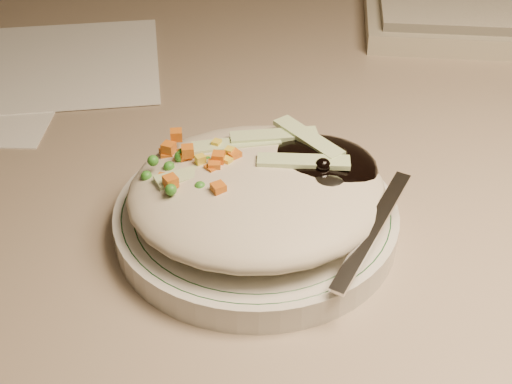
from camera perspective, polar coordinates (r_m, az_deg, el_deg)
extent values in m
cube|color=gray|center=(0.72, 6.33, 4.95)|extent=(1.40, 0.70, 0.04)
cylinder|color=silver|center=(0.55, 0.00, -2.18)|extent=(0.22, 0.22, 0.02)
torus|color=#144723|center=(0.54, 0.00, -1.36)|extent=(0.21, 0.21, 0.00)
torus|color=#144723|center=(0.54, 0.00, -1.36)|extent=(0.19, 0.19, 0.00)
ellipsoid|color=#B9AE96|center=(0.53, 0.08, 0.05)|extent=(0.19, 0.18, 0.04)
ellipsoid|color=black|center=(0.54, 4.56, 1.80)|extent=(0.10, 0.09, 0.03)
ellipsoid|color=orange|center=(0.54, -4.99, 1.05)|extent=(0.08, 0.08, 0.02)
sphere|color=black|center=(0.53, 1.40, 2.26)|extent=(0.01, 0.01, 0.01)
sphere|color=black|center=(0.54, 4.32, 2.87)|extent=(0.01, 0.01, 0.01)
sphere|color=black|center=(0.54, 6.87, 2.98)|extent=(0.01, 0.01, 0.01)
sphere|color=black|center=(0.55, 5.80, 3.18)|extent=(0.01, 0.01, 0.01)
sphere|color=black|center=(0.52, 5.37, 2.10)|extent=(0.01, 0.01, 0.01)
sphere|color=black|center=(0.54, 4.21, 2.43)|extent=(0.01, 0.01, 0.01)
sphere|color=black|center=(0.55, 5.13, 3.14)|extent=(0.01, 0.01, 0.01)
cube|color=#D26517|center=(0.53, -5.49, 3.27)|extent=(0.01, 0.01, 0.01)
cube|color=#D26517|center=(0.52, -3.56, 1.12)|extent=(0.01, 0.01, 0.01)
cube|color=#D26517|center=(0.55, -7.00, 3.52)|extent=(0.01, 0.01, 0.01)
cube|color=#D26517|center=(0.52, -3.02, 2.76)|extent=(0.01, 0.01, 0.01)
cube|color=#D26517|center=(0.52, -3.34, 2.06)|extent=(0.01, 0.01, 0.01)
cube|color=#D26517|center=(0.55, -7.18, 3.05)|extent=(0.01, 0.01, 0.01)
cube|color=#D26517|center=(0.54, -5.74, 2.95)|extent=(0.01, 0.01, 0.01)
cube|color=#D26517|center=(0.52, -3.52, 1.74)|extent=(0.01, 0.01, 0.01)
cube|color=#D26517|center=(0.53, -1.78, 2.89)|extent=(0.01, 0.01, 0.01)
cube|color=#D26517|center=(0.55, -6.40, 4.56)|extent=(0.01, 0.01, 0.01)
cube|color=#D26517|center=(0.50, -6.84, 0.84)|extent=(0.01, 0.01, 0.01)
cube|color=#D26517|center=(0.50, -3.03, 0.25)|extent=(0.01, 0.01, 0.01)
cube|color=#D26517|center=(0.52, -7.39, 0.94)|extent=(0.01, 0.01, 0.01)
cube|color=#D26517|center=(0.55, -7.08, 2.82)|extent=(0.01, 0.01, 0.01)
sphere|color=#388C28|center=(0.53, -3.47, 2.19)|extent=(0.01, 0.01, 0.01)
sphere|color=#388C28|center=(0.50, -6.83, 0.19)|extent=(0.01, 0.01, 0.01)
sphere|color=#388C28|center=(0.53, -6.97, 2.02)|extent=(0.01, 0.01, 0.01)
sphere|color=#388C28|center=(0.53, -8.24, 2.50)|extent=(0.01, 0.01, 0.01)
sphere|color=#388C28|center=(0.53, -3.84, 2.44)|extent=(0.01, 0.01, 0.01)
sphere|color=#388C28|center=(0.51, -2.76, 0.19)|extent=(0.01, 0.01, 0.01)
sphere|color=#388C28|center=(0.53, -5.05, 1.50)|extent=(0.01, 0.01, 0.01)
sphere|color=#388C28|center=(0.51, -5.64, 0.17)|extent=(0.01, 0.01, 0.01)
sphere|color=#388C28|center=(0.53, -8.76, 1.26)|extent=(0.01, 0.01, 0.01)
sphere|color=#388C28|center=(0.54, -5.88, 3.08)|extent=(0.01, 0.01, 0.01)
sphere|color=#388C28|center=(0.53, -6.11, 2.86)|extent=(0.01, 0.01, 0.01)
sphere|color=#388C28|center=(0.52, -6.81, 0.94)|extent=(0.01, 0.01, 0.01)
sphere|color=#388C28|center=(0.51, -4.50, 0.41)|extent=(0.01, 0.01, 0.01)
sphere|color=#388C28|center=(0.55, -1.56, 3.49)|extent=(0.01, 0.01, 0.01)
cube|color=yellow|center=(0.53, -3.98, 2.43)|extent=(0.01, 0.01, 0.01)
cube|color=yellow|center=(0.53, -2.32, 2.41)|extent=(0.01, 0.01, 0.01)
cube|color=yellow|center=(0.54, -5.14, 2.49)|extent=(0.01, 0.01, 0.01)
cube|color=yellow|center=(0.53, -4.48, 2.59)|extent=(0.01, 0.01, 0.01)
cube|color=yellow|center=(0.53, -5.02, 1.37)|extent=(0.01, 0.01, 0.01)
cube|color=yellow|center=(0.53, -2.14, 3.21)|extent=(0.01, 0.01, 0.01)
cube|color=yellow|center=(0.55, -3.17, 3.82)|extent=(0.01, 0.01, 0.01)
cube|color=yellow|center=(0.53, -3.99, 1.39)|extent=(0.01, 0.01, 0.01)
cube|color=#B2D18C|center=(0.55, -1.57, 3.84)|extent=(0.07, 0.02, 0.00)
cube|color=#B2D18C|center=(0.55, 1.45, 4.54)|extent=(0.07, 0.02, 0.00)
cube|color=#B2D18C|center=(0.52, -4.43, 1.62)|extent=(0.07, 0.03, 0.00)
cube|color=#B2D18C|center=(0.55, 4.20, 4.36)|extent=(0.05, 0.07, 0.00)
cube|color=#B2D18C|center=(0.52, 0.71, 0.73)|extent=(0.07, 0.03, 0.00)
cube|color=#B2D18C|center=(0.52, 3.83, 2.46)|extent=(0.07, 0.03, 0.00)
ellipsoid|color=silver|center=(0.52, 5.43, 1.18)|extent=(0.06, 0.06, 0.01)
cube|color=silver|center=(0.50, 9.28, -3.02)|extent=(0.08, 0.10, 0.03)
cube|color=white|center=(0.83, -18.41, 9.53)|extent=(0.30, 0.21, 0.00)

